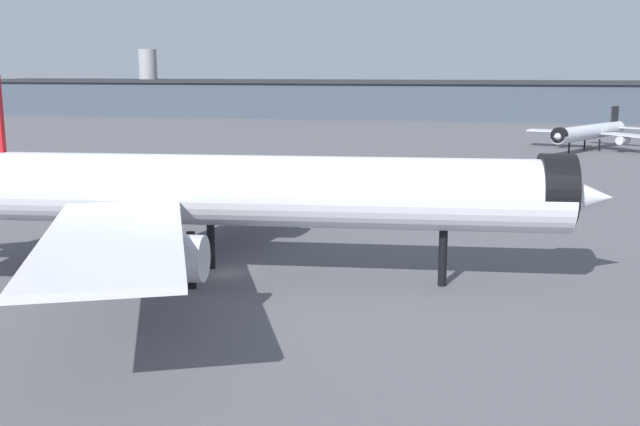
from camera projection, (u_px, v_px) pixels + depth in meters
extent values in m
plane|color=#56565B|center=(227.00, 273.00, 68.88)|extent=(900.00, 900.00, 0.00)
cylinder|color=silver|center=(232.00, 190.00, 65.55)|extent=(58.14, 10.64, 6.21)
cone|color=silver|center=(571.00, 197.00, 62.33)|extent=(7.28, 6.59, 6.09)
cylinder|color=black|center=(556.00, 191.00, 62.38)|extent=(3.27, 6.47, 6.27)
cube|color=silver|center=(226.00, 173.00, 81.91)|extent=(15.11, 27.47, 0.50)
cylinder|color=#B7BAC1|center=(232.00, 196.00, 79.11)|extent=(8.34, 4.03, 3.42)
cube|color=silver|center=(113.00, 239.00, 50.49)|extent=(18.48, 27.59, 0.50)
cylinder|color=#B7BAC1|center=(150.00, 257.00, 53.77)|extent=(8.34, 4.03, 3.42)
cylinder|color=black|center=(443.00, 258.00, 64.57)|extent=(0.75, 0.75, 4.97)
cylinder|color=black|center=(211.00, 243.00, 70.13)|extent=(0.75, 0.75, 4.97)
cylinder|color=black|center=(191.00, 260.00, 63.78)|extent=(0.75, 0.75, 4.97)
cylinder|color=silver|center=(590.00, 132.00, 167.95)|extent=(19.60, 28.03, 3.29)
cone|color=silver|center=(558.00, 137.00, 156.87)|extent=(4.67, 4.79, 3.22)
cone|color=silver|center=(618.00, 128.00, 179.02)|extent=(4.94, 5.29, 3.12)
cylinder|color=black|center=(559.00, 135.00, 157.29)|extent=(3.60, 3.04, 3.32)
cube|color=silver|center=(633.00, 135.00, 163.87)|extent=(12.75, 14.02, 0.26)
cylinder|color=#B7BAC1|center=(623.00, 140.00, 164.69)|extent=(3.88, 4.65, 1.81)
cube|color=silver|center=(559.00, 131.00, 175.60)|extent=(14.84, 8.38, 0.26)
cylinder|color=#B7BAC1|center=(564.00, 136.00, 174.13)|extent=(3.88, 4.65, 1.81)
cube|color=black|center=(615.00, 117.00, 176.74)|extent=(2.30, 3.33, 5.26)
cube|color=silver|center=(630.00, 128.00, 175.18)|extent=(6.24, 5.39, 0.20)
cube|color=silver|center=(600.00, 126.00, 180.09)|extent=(6.24, 5.39, 0.20)
cylinder|color=black|center=(569.00, 149.00, 161.43)|extent=(0.39, 0.39, 2.63)
cylinder|color=black|center=(599.00, 145.00, 168.46)|extent=(0.39, 0.39, 2.63)
cylinder|color=black|center=(585.00, 144.00, 170.79)|extent=(0.39, 0.39, 2.63)
cube|color=#3D4756|center=(310.00, 100.00, 277.32)|extent=(247.21, 21.91, 12.75)
cube|color=#232628|center=(310.00, 81.00, 275.98)|extent=(247.23, 23.83, 1.20)
cylinder|color=#939399|center=(149.00, 83.00, 288.75)|extent=(6.90, 6.90, 25.24)
cone|color=#F2600C|center=(437.00, 212.00, 96.27)|extent=(0.50, 0.50, 0.63)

